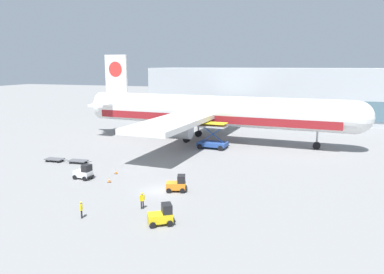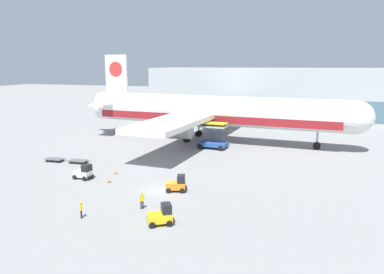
{
  "view_description": "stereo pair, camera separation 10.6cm",
  "coord_description": "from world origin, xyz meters",
  "px_view_note": "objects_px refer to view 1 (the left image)",
  "views": [
    {
      "loc": [
        17.5,
        -39.45,
        14.9
      ],
      "look_at": [
        -0.65,
        13.87,
        4.0
      ],
      "focal_mm": 35.0,
      "sensor_mm": 36.0,
      "label": 1
    },
    {
      "loc": [
        17.61,
        -39.41,
        14.9
      ],
      "look_at": [
        -0.65,
        13.87,
        4.0
      ],
      "focal_mm": 35.0,
      "sensor_mm": 36.0,
      "label": 2
    }
  ],
  "objects_px": {
    "baggage_dolly_lead": "(55,159)",
    "airplane_main": "(209,112)",
    "traffic_cone_near": "(116,172)",
    "scissor_lift_loader": "(213,138)",
    "baggage_tug_foreground": "(162,216)",
    "baggage_dolly_second": "(78,161)",
    "ground_crew_far": "(142,199)",
    "baggage_tug_far": "(84,173)",
    "baggage_tug_mid": "(177,184)",
    "ground_crew_near": "(81,208)",
    "traffic_cone_far": "(109,180)"
  },
  "relations": [
    {
      "from": "airplane_main",
      "to": "scissor_lift_loader",
      "type": "xyz_separation_m",
      "value": [
        2.64,
        -6.35,
        -4.01
      ]
    },
    {
      "from": "baggage_dolly_lead",
      "to": "baggage_dolly_second",
      "type": "bearing_deg",
      "value": 1.45
    },
    {
      "from": "baggage_tug_far",
      "to": "traffic_cone_near",
      "type": "distance_m",
      "value": 4.44
    },
    {
      "from": "airplane_main",
      "to": "baggage_tug_foreground",
      "type": "xyz_separation_m",
      "value": [
        7.03,
        -39.69,
        -4.96
      ]
    },
    {
      "from": "baggage_tug_far",
      "to": "scissor_lift_loader",
      "type": "bearing_deg",
      "value": 69.13
    },
    {
      "from": "baggage_dolly_second",
      "to": "traffic_cone_near",
      "type": "distance_m",
      "value": 8.96
    },
    {
      "from": "scissor_lift_loader",
      "to": "traffic_cone_near",
      "type": "relative_size",
      "value": 8.31
    },
    {
      "from": "baggage_dolly_lead",
      "to": "airplane_main",
      "type": "bearing_deg",
      "value": 48.94
    },
    {
      "from": "ground_crew_far",
      "to": "traffic_cone_near",
      "type": "distance_m",
      "value": 13.93
    },
    {
      "from": "scissor_lift_loader",
      "to": "traffic_cone_far",
      "type": "xyz_separation_m",
      "value": [
        -7.15,
        -23.67,
        -1.47
      ]
    },
    {
      "from": "airplane_main",
      "to": "ground_crew_near",
      "type": "relative_size",
      "value": 33.9
    },
    {
      "from": "airplane_main",
      "to": "ground_crew_near",
      "type": "height_order",
      "value": "airplane_main"
    },
    {
      "from": "scissor_lift_loader",
      "to": "baggage_dolly_lead",
      "type": "bearing_deg",
      "value": -137.31
    },
    {
      "from": "baggage_dolly_lead",
      "to": "baggage_dolly_second",
      "type": "height_order",
      "value": "same"
    },
    {
      "from": "baggage_tug_mid",
      "to": "ground_crew_near",
      "type": "xyz_separation_m",
      "value": [
        -6.1,
        -10.51,
        0.13
      ]
    },
    {
      "from": "airplane_main",
      "to": "ground_crew_far",
      "type": "bearing_deg",
      "value": -81.4
    },
    {
      "from": "airplane_main",
      "to": "baggage_dolly_second",
      "type": "xyz_separation_m",
      "value": [
        -14.06,
        -23.21,
        -5.45
      ]
    },
    {
      "from": "ground_crew_near",
      "to": "ground_crew_far",
      "type": "distance_m",
      "value": 6.17
    },
    {
      "from": "baggage_dolly_lead",
      "to": "traffic_cone_far",
      "type": "distance_m",
      "value": 15.12
    },
    {
      "from": "baggage_tug_far",
      "to": "traffic_cone_far",
      "type": "relative_size",
      "value": 3.52
    },
    {
      "from": "baggage_tug_mid",
      "to": "ground_crew_near",
      "type": "height_order",
      "value": "baggage_tug_mid"
    },
    {
      "from": "baggage_tug_foreground",
      "to": "baggage_dolly_second",
      "type": "bearing_deg",
      "value": 109.46
    },
    {
      "from": "baggage_tug_foreground",
      "to": "baggage_dolly_second",
      "type": "distance_m",
      "value": 26.77
    },
    {
      "from": "baggage_tug_far",
      "to": "traffic_cone_near",
      "type": "height_order",
      "value": "baggage_tug_far"
    },
    {
      "from": "ground_crew_near",
      "to": "airplane_main",
      "type": "bearing_deg",
      "value": 150.13
    },
    {
      "from": "airplane_main",
      "to": "baggage_tug_far",
      "type": "height_order",
      "value": "airplane_main"
    },
    {
      "from": "scissor_lift_loader",
      "to": "baggage_dolly_lead",
      "type": "height_order",
      "value": "scissor_lift_loader"
    },
    {
      "from": "baggage_tug_far",
      "to": "ground_crew_far",
      "type": "xyz_separation_m",
      "value": [
        11.98,
        -7.01,
        0.2
      ]
    },
    {
      "from": "airplane_main",
      "to": "baggage_dolly_lead",
      "type": "bearing_deg",
      "value": -124.53
    },
    {
      "from": "baggage_tug_mid",
      "to": "baggage_dolly_lead",
      "type": "relative_size",
      "value": 0.73
    },
    {
      "from": "airplane_main",
      "to": "baggage_tug_mid",
      "type": "xyz_separation_m",
      "value": [
        5.04,
        -30.39,
        -4.96
      ]
    },
    {
      "from": "baggage_tug_mid",
      "to": "ground_crew_far",
      "type": "relative_size",
      "value": 1.52
    },
    {
      "from": "airplane_main",
      "to": "traffic_cone_near",
      "type": "xyz_separation_m",
      "value": [
        -5.67,
        -26.36,
        -5.53
      ]
    },
    {
      "from": "scissor_lift_loader",
      "to": "ground_crew_far",
      "type": "xyz_separation_m",
      "value": [
        0.89,
        -30.44,
        -0.75
      ]
    },
    {
      "from": "scissor_lift_loader",
      "to": "traffic_cone_far",
      "type": "bearing_deg",
      "value": -103.69
    },
    {
      "from": "traffic_cone_far",
      "to": "ground_crew_near",
      "type": "bearing_deg",
      "value": -72.48
    },
    {
      "from": "baggage_tug_mid",
      "to": "baggage_dolly_second",
      "type": "distance_m",
      "value": 20.41
    },
    {
      "from": "scissor_lift_loader",
      "to": "baggage_dolly_second",
      "type": "relative_size",
      "value": 1.43
    },
    {
      "from": "ground_crew_far",
      "to": "baggage_tug_foreground",
      "type": "bearing_deg",
      "value": -83.66
    },
    {
      "from": "baggage_dolly_lead",
      "to": "baggage_dolly_second",
      "type": "relative_size",
      "value": 1.0
    },
    {
      "from": "airplane_main",
      "to": "baggage_tug_far",
      "type": "relative_size",
      "value": 22.73
    },
    {
      "from": "airplane_main",
      "to": "traffic_cone_far",
      "type": "height_order",
      "value": "airplane_main"
    },
    {
      "from": "baggage_dolly_lead",
      "to": "traffic_cone_near",
      "type": "relative_size",
      "value": 5.81
    },
    {
      "from": "airplane_main",
      "to": "traffic_cone_near",
      "type": "relative_size",
      "value": 90.18
    },
    {
      "from": "baggage_tug_mid",
      "to": "baggage_tug_foreground",
      "type": "bearing_deg",
      "value": -95.46
    },
    {
      "from": "baggage_tug_mid",
      "to": "baggage_dolly_second",
      "type": "relative_size",
      "value": 0.73
    },
    {
      "from": "airplane_main",
      "to": "scissor_lift_loader",
      "type": "bearing_deg",
      "value": -64.3
    },
    {
      "from": "baggage_dolly_second",
      "to": "ground_crew_near",
      "type": "relative_size",
      "value": 2.18
    },
    {
      "from": "ground_crew_near",
      "to": "traffic_cone_far",
      "type": "distance_m",
      "value": 11.43
    },
    {
      "from": "ground_crew_far",
      "to": "baggage_dolly_second",
      "type": "bearing_deg",
      "value": 98.29
    }
  ]
}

